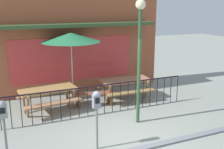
# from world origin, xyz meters

# --- Properties ---
(ground) EXTENTS (40.00, 40.00, 0.00)m
(ground) POSITION_xyz_m (0.00, 0.00, 0.00)
(ground) COLOR gray
(pub_storefront) EXTENTS (7.43, 1.32, 5.08)m
(pub_storefront) POSITION_xyz_m (0.00, 4.76, 2.53)
(pub_storefront) COLOR maroon
(pub_storefront) RESTS_ON ground
(patio_fence_front) EXTENTS (6.27, 0.04, 0.97)m
(patio_fence_front) POSITION_xyz_m (0.00, 1.98, 0.66)
(patio_fence_front) COLOR black
(patio_fence_front) RESTS_ON ground
(picnic_table_left) EXTENTS (1.95, 1.56, 0.79)m
(picnic_table_left) POSITION_xyz_m (-1.33, 2.87, 0.61)
(picnic_table_left) COLOR #A77A45
(picnic_table_left) RESTS_ON ground
(picnic_table_right) EXTENTS (1.85, 1.42, 0.79)m
(picnic_table_right) POSITION_xyz_m (1.47, 2.91, 0.61)
(picnic_table_right) COLOR #A56C50
(picnic_table_right) RESTS_ON ground
(patio_umbrella) EXTENTS (2.09, 2.09, 2.47)m
(patio_umbrella) POSITION_xyz_m (-0.31, 3.64, 2.30)
(patio_umbrella) COLOR black
(patio_umbrella) RESTS_ON ground
(patio_bench) EXTENTS (1.43, 0.55, 0.48)m
(patio_bench) POSITION_xyz_m (0.20, 2.71, 0.35)
(patio_bench) COLOR brown
(patio_bench) RESTS_ON ground
(parking_meter_near) EXTENTS (0.18, 0.17, 1.55)m
(parking_meter_near) POSITION_xyz_m (-2.75, -0.04, 1.20)
(parking_meter_near) COLOR slate
(parking_meter_near) RESTS_ON ground
(parking_meter_far) EXTENTS (0.18, 0.17, 1.48)m
(parking_meter_far) POSITION_xyz_m (-0.71, -0.03, 1.14)
(parking_meter_far) COLOR slate
(parking_meter_far) RESTS_ON ground
(street_lamp) EXTENTS (0.28, 0.28, 3.57)m
(street_lamp) POSITION_xyz_m (0.94, 0.94, 2.36)
(street_lamp) COLOR #2C4D2E
(street_lamp) RESTS_ON ground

